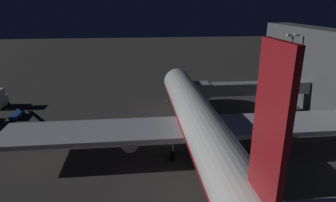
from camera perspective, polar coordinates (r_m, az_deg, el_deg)
ground_plane at (r=55.54m, az=3.94°, el=-5.75°), size 320.00×320.00×0.00m
airliner_at_gate at (r=44.30m, az=6.38°, el=-4.60°), size 59.26×58.04×20.59m
jet_bridge at (r=64.25m, az=14.64°, el=2.37°), size 25.26×3.40×7.11m
apron_floodlight_mast at (r=72.54m, az=22.67°, el=6.68°), size 2.90×0.50×16.50m
belt_loader at (r=68.97m, az=-27.54°, el=-2.22°), size 1.96×7.92×3.39m
traffic_cone_nose_port at (r=71.82m, az=3.25°, el=0.23°), size 0.36×0.36×0.55m
traffic_cone_nose_starboard at (r=71.25m, az=-0.24°, el=0.11°), size 0.36×0.36×0.55m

